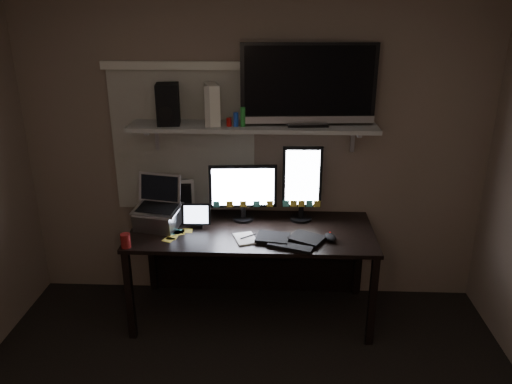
# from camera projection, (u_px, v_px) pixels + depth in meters

# --- Properties ---
(back_wall) EXTENTS (3.60, 0.00, 3.60)m
(back_wall) POSITION_uv_depth(u_px,v_px,m) (254.00, 148.00, 3.87)
(back_wall) COLOR #7F6B5B
(back_wall) RESTS_ON floor
(window_blinds) EXTENTS (1.10, 0.02, 1.10)m
(window_blinds) POSITION_uv_depth(u_px,v_px,m) (183.00, 142.00, 3.86)
(window_blinds) COLOR #B8B4A5
(window_blinds) RESTS_ON back_wall
(desk) EXTENTS (1.80, 0.75, 0.73)m
(desk) POSITION_uv_depth(u_px,v_px,m) (253.00, 244.00, 3.88)
(desk) COLOR black
(desk) RESTS_ON floor
(wall_shelf) EXTENTS (1.80, 0.35, 0.03)m
(wall_shelf) POSITION_uv_depth(u_px,v_px,m) (253.00, 126.00, 3.63)
(wall_shelf) COLOR #A2A39E
(wall_shelf) RESTS_ON back_wall
(monitor_landscape) EXTENTS (0.52, 0.09, 0.45)m
(monitor_landscape) POSITION_uv_depth(u_px,v_px,m) (243.00, 193.00, 3.80)
(monitor_landscape) COLOR black
(monitor_landscape) RESTS_ON desk
(monitor_portrait) EXTENTS (0.30, 0.06, 0.60)m
(monitor_portrait) POSITION_uv_depth(u_px,v_px,m) (302.00, 184.00, 3.77)
(monitor_portrait) COLOR black
(monitor_portrait) RESTS_ON desk
(keyboard) EXTENTS (0.51, 0.33, 0.03)m
(keyboard) POSITION_uv_depth(u_px,v_px,m) (290.00, 239.00, 3.53)
(keyboard) COLOR black
(keyboard) RESTS_ON desk
(mouse) EXTENTS (0.11, 0.14, 0.04)m
(mouse) POSITION_uv_depth(u_px,v_px,m) (330.00, 237.00, 3.53)
(mouse) COLOR black
(mouse) RESTS_ON desk
(notepad) EXTENTS (0.19, 0.23, 0.01)m
(notepad) POSITION_uv_depth(u_px,v_px,m) (245.00, 239.00, 3.55)
(notepad) COLOR silver
(notepad) RESTS_ON desk
(tablet) EXTENTS (0.22, 0.10, 0.19)m
(tablet) POSITION_uv_depth(u_px,v_px,m) (196.00, 215.00, 3.72)
(tablet) COLOR black
(tablet) RESTS_ON desk
(file_sorter) EXTENTS (0.23, 0.11, 0.29)m
(file_sorter) POSITION_uv_depth(u_px,v_px,m) (178.00, 198.00, 3.92)
(file_sorter) COLOR black
(file_sorter) RESTS_ON desk
(laptop) EXTENTS (0.39, 0.34, 0.38)m
(laptop) POSITION_uv_depth(u_px,v_px,m) (157.00, 204.00, 3.67)
(laptop) COLOR #B6B6BB
(laptop) RESTS_ON desk
(cup) EXTENTS (0.09, 0.09, 0.10)m
(cup) POSITION_uv_depth(u_px,v_px,m) (126.00, 241.00, 3.42)
(cup) COLOR maroon
(cup) RESTS_ON desk
(sticky_notes) EXTENTS (0.38, 0.33, 0.00)m
(sticky_notes) POSITION_uv_depth(u_px,v_px,m) (172.00, 235.00, 3.61)
(sticky_notes) COLOR gold
(sticky_notes) RESTS_ON desk
(tv) EXTENTS (0.97, 0.24, 0.57)m
(tv) POSITION_uv_depth(u_px,v_px,m) (308.00, 85.00, 3.50)
(tv) COLOR black
(tv) RESTS_ON wall_shelf
(game_console) EXTENTS (0.14, 0.25, 0.29)m
(game_console) POSITION_uv_depth(u_px,v_px,m) (212.00, 104.00, 3.60)
(game_console) COLOR silver
(game_console) RESTS_ON wall_shelf
(speaker) EXTENTS (0.19, 0.22, 0.29)m
(speaker) POSITION_uv_depth(u_px,v_px,m) (168.00, 104.00, 3.58)
(speaker) COLOR black
(speaker) RESTS_ON wall_shelf
(bottles) EXTENTS (0.23, 0.09, 0.14)m
(bottles) POSITION_uv_depth(u_px,v_px,m) (236.00, 117.00, 3.54)
(bottles) COLOR #A50F0C
(bottles) RESTS_ON wall_shelf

